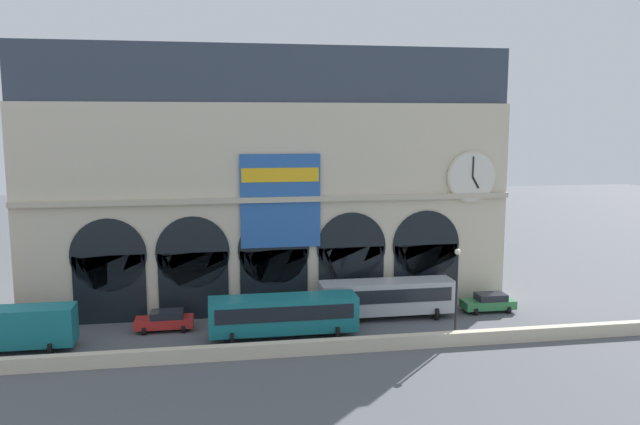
# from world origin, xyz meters

# --- Properties ---
(ground_plane) EXTENTS (200.00, 200.00, 0.00)m
(ground_plane) POSITION_xyz_m (0.00, 0.00, 0.00)
(ground_plane) COLOR #54565B
(quay_parapet_wall) EXTENTS (90.00, 0.70, 0.99)m
(quay_parapet_wall) POSITION_xyz_m (0.00, -4.53, 0.49)
(quay_parapet_wall) COLOR beige
(quay_parapet_wall) RESTS_ON ground
(station_building) EXTENTS (40.47, 5.62, 22.08)m
(station_building) POSITION_xyz_m (0.02, 7.62, 10.73)
(station_building) COLOR beige
(station_building) RESTS_ON ground
(box_truck_west) EXTENTS (7.50, 2.91, 3.12)m
(box_truck_west) POSITION_xyz_m (-18.30, -0.48, 1.70)
(box_truck_west) COLOR white
(box_truck_west) RESTS_ON ground
(car_midwest) EXTENTS (4.40, 2.22, 1.55)m
(car_midwest) POSITION_xyz_m (-8.69, 2.36, 0.80)
(car_midwest) COLOR red
(car_midwest) RESTS_ON ground
(bus_center) EXTENTS (11.00, 3.25, 3.10)m
(bus_center) POSITION_xyz_m (0.13, -0.72, 1.78)
(bus_center) COLOR #19727A
(bus_center) RESTS_ON ground
(bus_mideast) EXTENTS (11.00, 3.25, 3.10)m
(bus_mideast) POSITION_xyz_m (8.96, 2.51, 1.78)
(bus_mideast) COLOR #ADB2B7
(bus_mideast) RESTS_ON ground
(car_east) EXTENTS (4.40, 2.22, 1.55)m
(car_east) POSITION_xyz_m (17.99, 2.80, 0.80)
(car_east) COLOR #2D7A42
(car_east) RESTS_ON ground
(street_lamp_quayside) EXTENTS (0.44, 0.44, 6.90)m
(street_lamp_quayside) POSITION_xyz_m (12.41, -3.73, 4.41)
(street_lamp_quayside) COLOR black
(street_lamp_quayside) RESTS_ON ground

